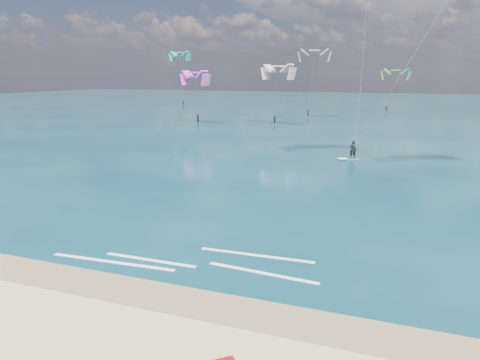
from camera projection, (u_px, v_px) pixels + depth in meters
name	position (u px, v px, depth m)	size (l,w,h in m)	color
ground	(315.00, 150.00, 51.66)	(320.00, 320.00, 0.00)	tan
wet_sand_strip	(164.00, 296.00, 17.79)	(320.00, 2.40, 0.01)	brown
sea	(358.00, 109.00, 110.23)	(320.00, 200.00, 0.04)	#092C34
kitesurfer_main	(382.00, 56.00, 39.30)	(12.49, 10.65, 20.67)	#B3EF1C
shoreline_foam	(193.00, 262.00, 20.87)	(13.29, 3.63, 0.01)	white
distant_kites	(303.00, 89.00, 86.99)	(87.72, 40.56, 14.43)	#FB2F16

